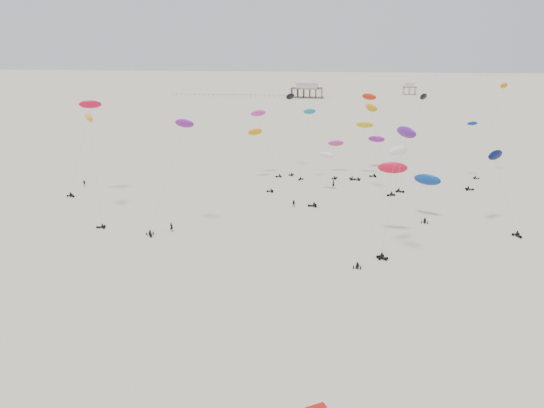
# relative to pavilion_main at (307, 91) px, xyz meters

# --- Properties ---
(ground_plane) EXTENTS (900.00, 900.00, 0.00)m
(ground_plane) POSITION_rel_pavilion_main_xyz_m (10.00, -150.00, -4.22)
(ground_plane) COLOR beige
(pavilion_main) EXTENTS (21.00, 13.00, 9.80)m
(pavilion_main) POSITION_rel_pavilion_main_xyz_m (0.00, 0.00, 0.00)
(pavilion_main) COLOR brown
(pavilion_main) RESTS_ON ground
(pavilion_small) EXTENTS (9.00, 7.00, 8.00)m
(pavilion_small) POSITION_rel_pavilion_main_xyz_m (70.00, 30.00, -0.74)
(pavilion_small) COLOR brown
(pavilion_small) RESTS_ON ground
(pier_fence) EXTENTS (80.20, 0.20, 1.50)m
(pier_fence) POSITION_rel_pavilion_main_xyz_m (-52.00, -0.00, -3.45)
(pier_fence) COLOR black
(pier_fence) RESTS_ON ground
(rig_0) EXTENTS (6.87, 12.06, 16.19)m
(rig_0) POSITION_rel_pavilion_main_xyz_m (54.46, -248.30, 6.91)
(rig_0) COLOR black
(rig_0) RESTS_ON ground
(rig_1) EXTENTS (4.03, 13.00, 22.53)m
(rig_1) POSITION_rel_pavilion_main_xyz_m (8.07, -204.31, 12.33)
(rig_1) COLOR black
(rig_1) RESTS_ON ground
(rig_2) EXTENTS (5.58, 16.60, 16.28)m
(rig_2) POSITION_rel_pavilion_main_xyz_m (18.32, -231.15, 2.01)
(rig_2) COLOR black
(rig_2) RESTS_ON ground
(rig_3) EXTENTS (4.72, 3.79, 19.25)m
(rig_3) POSITION_rel_pavilion_main_xyz_m (13.46, -215.38, 8.69)
(rig_3) COLOR black
(rig_3) RESTS_ON ground
(rig_4) EXTENTS (5.89, 5.33, 23.17)m
(rig_4) POSITION_rel_pavilion_main_xyz_m (32.37, -268.06, 12.53)
(rig_4) COLOR black
(rig_4) RESTS_ON ground
(rig_5) EXTENTS (4.77, 11.19, 11.18)m
(rig_5) POSITION_rel_pavilion_main_xyz_m (21.31, -207.24, 2.71)
(rig_5) COLOR black
(rig_5) RESTS_ON ground
(rig_6) EXTENTS (9.24, 10.46, 22.38)m
(rig_6) POSITION_rel_pavilion_main_xyz_m (-9.66, -257.99, 11.05)
(rig_6) COLOR black
(rig_6) RESTS_ON ground
(rig_7) EXTENTS (8.43, 14.38, 24.63)m
(rig_7) POSITION_rel_pavilion_main_xyz_m (41.20, -218.72, 10.16)
(rig_7) COLOR black
(rig_7) RESTS_ON ground
(rig_8) EXTENTS (6.75, 9.90, 15.67)m
(rig_8) POSITION_rel_pavilion_main_xyz_m (28.44, -208.96, 7.13)
(rig_8) COLOR black
(rig_8) RESTS_ON ground
(rig_9) EXTENTS (9.50, 5.78, 18.47)m
(rig_9) POSITION_rel_pavilion_main_xyz_m (0.73, -211.80, 10.34)
(rig_9) COLOR black
(rig_9) RESTS_ON ground
(rig_10) EXTENTS (9.39, 15.26, 23.30)m
(rig_10) POSITION_rel_pavilion_main_xyz_m (-30.21, -250.57, 12.88)
(rig_10) COLOR black
(rig_10) RESTS_ON ground
(rig_11) EXTENTS (5.18, 16.26, 20.05)m
(rig_11) POSITION_rel_pavilion_main_xyz_m (56.48, -215.41, 2.45)
(rig_11) COLOR black
(rig_11) RESTS_ON ground
(rig_12) EXTENTS (8.85, 8.33, 21.93)m
(rig_12) POSITION_rel_pavilion_main_xyz_m (30.99, -225.66, 11.62)
(rig_12) COLOR black
(rig_12) RESTS_ON ground
(rig_13) EXTENTS (9.14, 16.79, 19.14)m
(rig_13) POSITION_rel_pavilion_main_xyz_m (0.58, -218.09, 6.26)
(rig_13) COLOR black
(rig_13) RESTS_ON ground
(rig_14) EXTENTS (9.12, 7.62, 23.20)m
(rig_14) POSITION_rel_pavilion_main_xyz_m (-38.12, -236.08, 13.70)
(rig_14) COLOR black
(rig_14) RESTS_ON ground
(rig_15) EXTENTS (6.16, 7.79, 9.58)m
(rig_15) POSITION_rel_pavilion_main_xyz_m (41.01, -244.73, 2.88)
(rig_15) COLOR black
(rig_15) RESTS_ON ground
(rig_16) EXTENTS (9.69, 14.21, 20.79)m
(rig_16) POSITION_rel_pavilion_main_xyz_m (31.05, -265.05, 9.58)
(rig_16) COLOR black
(rig_16) RESTS_ON ground
(rig_17) EXTENTS (6.18, 15.40, 23.59)m
(rig_17) POSITION_rel_pavilion_main_xyz_m (29.59, -205.06, 13.06)
(rig_17) COLOR black
(rig_17) RESTS_ON ground
(rig_18) EXTENTS (9.13, 10.47, 25.97)m
(rig_18) POSITION_rel_pavilion_main_xyz_m (64.79, -203.35, 13.99)
(rig_18) COLOR black
(rig_18) RESTS_ON ground
(rig_19) EXTENTS (5.30, 14.81, 14.34)m
(rig_19) POSITION_rel_pavilion_main_xyz_m (32.94, -200.64, 2.76)
(rig_19) COLOR black
(rig_19) RESTS_ON ground
(rig_20) EXTENTS (5.81, 15.34, 17.97)m
(rig_20) POSITION_rel_pavilion_main_xyz_m (32.23, -257.23, 7.77)
(rig_20) COLOR black
(rig_20) RESTS_ON ground
(spectator_0) EXTENTS (0.92, 0.76, 2.20)m
(spectator_0) POSITION_rel_pavilion_main_xyz_m (-10.42, -260.43, -4.22)
(spectator_0) COLOR black
(spectator_0) RESTS_ON ground
(spectator_1) EXTENTS (1.07, 0.81, 1.93)m
(spectator_1) POSITION_rel_pavilion_main_xyz_m (12.38, -241.21, -4.22)
(spectator_1) COLOR black
(spectator_1) RESTS_ON ground
(spectator_2) EXTENTS (1.28, 0.84, 2.02)m
(spectator_2) POSITION_rel_pavilion_main_xyz_m (-43.46, -230.22, -4.22)
(spectator_2) COLOR black
(spectator_2) RESTS_ON ground
(spectator_3) EXTENTS (1.00, 0.91, 2.28)m
(spectator_3) POSITION_rel_pavilion_main_xyz_m (21.10, -223.01, -4.22)
(spectator_3) COLOR black
(spectator_3) RESTS_ON ground
(grounded_kite_a) EXTENTS (2.34, 1.94, 0.08)m
(grounded_kite_a) POSITION_rel_pavilion_main_xyz_m (20.69, -310.05, -4.22)
(grounded_kite_a) COLOR red
(grounded_kite_a) RESTS_ON ground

